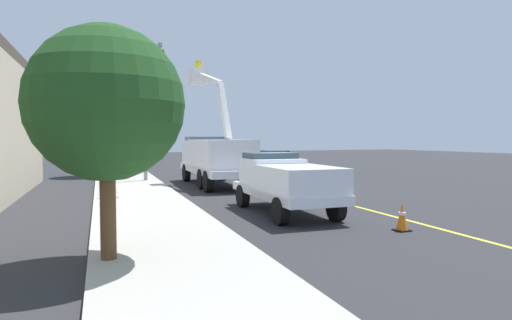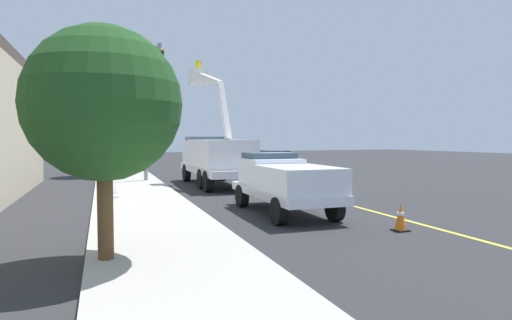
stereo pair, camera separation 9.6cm
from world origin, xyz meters
TOP-DOWN VIEW (x-y plane):
  - ground at (0.00, 0.00)m, footprint 120.00×120.00m
  - sidewalk_far_side at (0.65, 7.61)m, footprint 60.09×8.68m
  - lane_centre_stripe at (0.00, 0.00)m, footprint 49.83×4.40m
  - utility_bucket_truck at (2.12, 3.00)m, footprint 8.38×3.19m
  - service_pickup_truck at (-7.60, 3.81)m, footprint 5.76×2.57m
  - passing_minivan at (9.15, -3.94)m, footprint 4.94×2.30m
  - traffic_cone_leading at (-11.47, 2.19)m, footprint 0.40×0.40m
  - traffic_cone_mid_front at (5.49, 0.83)m, footprint 0.40×0.40m
  - traffic_signal_mast at (2.89, 6.39)m, footprint 7.26×0.97m
  - street_tree_left at (-11.53, 10.04)m, footprint 3.16×3.16m
  - street_tree_right at (10.95, 8.02)m, footprint 3.37×3.37m

SIDE VIEW (x-z plane):
  - ground at x=0.00m, z-range 0.00..0.00m
  - lane_centre_stripe at x=0.00m, z-range 0.00..0.01m
  - sidewalk_far_side at x=0.65m, z-range 0.00..0.12m
  - traffic_cone_mid_front at x=5.49m, z-range -0.01..0.76m
  - traffic_cone_leading at x=-11.47m, z-range -0.01..0.78m
  - passing_minivan at x=9.15m, z-range 0.13..1.82m
  - service_pickup_truck at x=-7.60m, z-range 0.09..2.15m
  - utility_bucket_truck at x=2.12m, z-range -1.88..5.10m
  - street_tree_left at x=-11.53m, z-range 0.84..5.73m
  - street_tree_right at x=10.95m, z-range 1.28..7.26m
  - traffic_signal_mast at x=2.89m, z-range 1.53..9.22m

